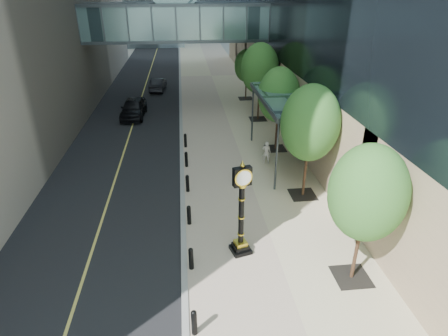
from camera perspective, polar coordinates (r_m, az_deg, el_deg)
The scene contains 11 objects.
road at distance 49.13m, azimuth -11.52°, elevation 13.35°, with size 8.00×180.00×0.02m, color black.
sidewalk at distance 49.07m, azimuth -1.92°, elevation 13.86°, with size 8.00×180.00×0.06m, color tan.
curb at distance 48.93m, azimuth -6.73°, elevation 13.67°, with size 0.25×180.00×0.07m, color gray.
skywalk at distance 35.91m, azimuth -7.31°, elevation 21.54°, with size 17.00×4.20×5.80m.
entrance_canopy at distance 23.52m, azimuth 9.28°, elevation 10.29°, with size 3.00×8.00×4.38m.
bollard_row at distance 19.55m, azimuth -5.47°, elevation -4.69°, with size 0.20×16.20×0.90m.
street_trees at distance 24.76m, azimuth 8.79°, elevation 10.72°, with size 3.09×28.57×6.36m.
street_clock at distance 15.62m, azimuth 2.65°, elevation -7.26°, with size 0.98×0.98×4.24m.
pedestrian at distance 24.11m, azimuth 6.49°, elevation 2.36°, with size 0.56×0.37×1.54m, color #BCB5AC.
car_near at distance 33.93m, azimuth -13.62°, elevation 8.90°, with size 1.92×4.77×1.63m, color black.
car_far at distance 42.46m, azimuth -10.02°, elevation 12.44°, with size 1.41×4.06×1.34m, color black.
Camera 1 is at (-2.69, -7.80, 10.51)m, focal length 30.00 mm.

